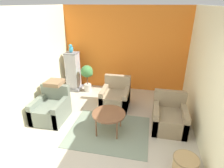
% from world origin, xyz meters
% --- Properties ---
extents(wall_back_accent, '(4.07, 0.06, 2.69)m').
position_xyz_m(wall_back_accent, '(0.00, 3.77, 1.35)').
color(wall_back_accent, orange).
rests_on(wall_back_accent, ground_plane).
extents(wall_left, '(0.06, 3.74, 2.69)m').
position_xyz_m(wall_left, '(-2.01, 1.87, 1.35)').
color(wall_left, beige).
rests_on(wall_left, ground_plane).
extents(wall_right, '(0.06, 3.74, 2.69)m').
position_xyz_m(wall_right, '(2.01, 1.87, 1.35)').
color(wall_right, beige).
rests_on(wall_right, ground_plane).
extents(area_rug, '(1.82, 1.48, 0.01)m').
position_xyz_m(area_rug, '(0.05, 1.27, 0.01)').
color(area_rug, gray).
rests_on(area_rug, ground_plane).
extents(coffee_table, '(0.75, 0.75, 0.50)m').
position_xyz_m(coffee_table, '(0.05, 1.27, 0.45)').
color(coffee_table, brown).
rests_on(coffee_table, ground_plane).
extents(armchair_left, '(0.75, 0.84, 0.82)m').
position_xyz_m(armchair_left, '(-1.49, 1.49, 0.27)').
color(armchair_left, slate).
rests_on(armchair_left, ground_plane).
extents(armchair_right, '(0.75, 0.84, 0.82)m').
position_xyz_m(armchair_right, '(1.40, 1.72, 0.27)').
color(armchair_right, '#8E7A5B').
rests_on(armchair_right, ground_plane).
extents(armchair_middle, '(0.75, 0.84, 0.82)m').
position_xyz_m(armchair_middle, '(-0.03, 2.48, 0.27)').
color(armchair_middle, '#9E896B').
rests_on(armchair_middle, ground_plane).
extents(birdcage, '(0.49, 0.49, 1.28)m').
position_xyz_m(birdcage, '(-1.63, 3.29, 0.62)').
color(birdcage, slate).
rests_on(birdcage, ground_plane).
extents(parrot, '(0.13, 0.23, 0.28)m').
position_xyz_m(parrot, '(-1.63, 3.29, 1.41)').
color(parrot, teal).
rests_on(parrot, birdcage).
extents(potted_plant, '(0.43, 0.39, 0.90)m').
position_xyz_m(potted_plant, '(-1.13, 3.25, 0.60)').
color(potted_plant, beige).
rests_on(potted_plant, ground_plane).
extents(wicker_basket, '(0.45, 0.45, 0.25)m').
position_xyz_m(wicker_basket, '(1.62, 0.51, 0.14)').
color(wicker_basket, tan).
rests_on(wicker_basket, ground_plane).
extents(throw_pillow, '(0.41, 0.41, 0.10)m').
position_xyz_m(throw_pillow, '(-1.49, 1.81, 0.87)').
color(throw_pillow, '#846647').
rests_on(throw_pillow, armchair_left).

